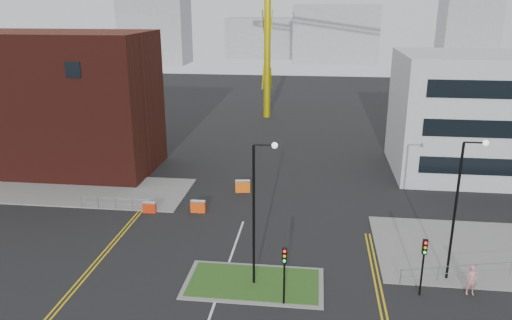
{
  "coord_description": "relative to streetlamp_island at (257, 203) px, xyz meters",
  "views": [
    {
      "loc": [
        5.46,
        -18.99,
        16.74
      ],
      "look_at": [
        0.95,
        17.65,
        5.0
      ],
      "focal_mm": 35.0,
      "sensor_mm": 36.0,
      "label": 1
    }
  ],
  "objects": [
    {
      "name": "pavement_left",
      "position": [
        -22.22,
        14.0,
        -5.35
      ],
      "size": [
        28.0,
        8.0,
        0.12
      ],
      "primitive_type": "cube",
      "color": "slate",
      "rests_on": "ground"
    },
    {
      "name": "island_kerb",
      "position": [
        -0.22,
        0.0,
        -5.37
      ],
      "size": [
        8.6,
        4.6,
        0.08
      ],
      "primitive_type": "cube",
      "color": "slate",
      "rests_on": "ground"
    },
    {
      "name": "grass_island",
      "position": [
        -0.22,
        0.0,
        -5.35
      ],
      "size": [
        8.0,
        4.0,
        0.12
      ],
      "primitive_type": "cube",
      "color": "#1D4818",
      "rests_on": "ground"
    },
    {
      "name": "brick_building",
      "position": [
        -25.19,
        20.0,
        1.44
      ],
      "size": [
        24.2,
        10.07,
        14.24
      ],
      "color": "#421610",
      "rests_on": "ground"
    },
    {
      "name": "streetlamp_island",
      "position": [
        0.0,
        0.0,
        0.0
      ],
      "size": [
        1.46,
        0.36,
        9.18
      ],
      "color": "black",
      "rests_on": "ground"
    },
    {
      "name": "streetlamp_right_near",
      "position": [
        12.0,
        2.0,
        0.0
      ],
      "size": [
        1.46,
        0.36,
        9.18
      ],
      "color": "black",
      "rests_on": "ground"
    },
    {
      "name": "traffic_light_island",
      "position": [
        1.78,
        -2.02,
        -2.85
      ],
      "size": [
        0.28,
        0.33,
        3.65
      ],
      "color": "black",
      "rests_on": "ground"
    },
    {
      "name": "traffic_light_right",
      "position": [
        9.78,
        -0.02,
        -2.85
      ],
      "size": [
        0.28,
        0.33,
        3.65
      ],
      "color": "black",
      "rests_on": "ground"
    },
    {
      "name": "railing_left",
      "position": [
        -13.22,
        10.0,
        -4.67
      ],
      "size": [
        6.05,
        0.05,
        1.1
      ],
      "color": "gray",
      "rests_on": "ground"
    },
    {
      "name": "yellow_left_a",
      "position": [
        -11.22,
        2.0,
        -5.41
      ],
      "size": [
        0.12,
        24.0,
        0.01
      ],
      "primitive_type": "cube",
      "color": "gold",
      "rests_on": "ground"
    },
    {
      "name": "yellow_left_b",
      "position": [
        -10.92,
        2.0,
        -5.41
      ],
      "size": [
        0.12,
        24.0,
        0.01
      ],
      "primitive_type": "cube",
      "color": "gold",
      "rests_on": "ground"
    },
    {
      "name": "yellow_right_a",
      "position": [
        7.28,
        -2.0,
        -5.41
      ],
      "size": [
        0.12,
        20.0,
        0.01
      ],
      "primitive_type": "cube",
      "color": "gold",
      "rests_on": "ground"
    },
    {
      "name": "yellow_right_b",
      "position": [
        7.58,
        -2.0,
        -5.41
      ],
      "size": [
        0.12,
        20.0,
        0.01
      ],
      "primitive_type": "cube",
      "color": "gold",
      "rests_on": "ground"
    },
    {
      "name": "skyline_a",
      "position": [
        -42.22,
        112.0,
        5.59
      ],
      "size": [
        18.0,
        12.0,
        22.0
      ],
      "primitive_type": "cube",
      "color": "gray",
      "rests_on": "ground"
    },
    {
      "name": "skyline_b",
      "position": [
        7.78,
        122.0,
        2.59
      ],
      "size": [
        24.0,
        12.0,
        16.0
      ],
      "primitive_type": "cube",
      "color": "gray",
      "rests_on": "ground"
    },
    {
      "name": "skyline_c",
      "position": [
        42.78,
        117.0,
        8.59
      ],
      "size": [
        14.0,
        12.0,
        28.0
      ],
      "primitive_type": "cube",
      "color": "gray",
      "rests_on": "ground"
    },
    {
      "name": "skyline_d",
      "position": [
        -10.22,
        132.0,
        0.59
      ],
      "size": [
        30.0,
        12.0,
        12.0
      ],
      "primitive_type": "cube",
      "color": "gray",
      "rests_on": "ground"
    },
    {
      "name": "pedestrian",
      "position": [
        12.8,
        0.45,
        -4.46
      ],
      "size": [
        0.74,
        0.53,
        1.9
      ],
      "primitive_type": "imported",
      "rotation": [
        0.0,
        0.0,
        0.11
      ],
      "color": "#D18788",
      "rests_on": "ground"
    },
    {
      "name": "barrier_left",
      "position": [
        -10.22,
        9.84,
        -4.92
      ],
      "size": [
        1.1,
        0.42,
        0.91
      ],
      "color": "red",
      "rests_on": "ground"
    },
    {
      "name": "barrier_mid",
      "position": [
        -6.22,
        10.41,
        -4.86
      ],
      "size": [
        1.22,
        0.41,
        1.02
      ],
      "color": "#F2470D",
      "rests_on": "ground"
    },
    {
      "name": "barrier_right",
      "position": [
        -3.22,
        15.45,
        -4.8
      ],
      "size": [
        1.39,
        0.64,
        1.13
      ],
      "color": "#FF650E",
      "rests_on": "ground"
    }
  ]
}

